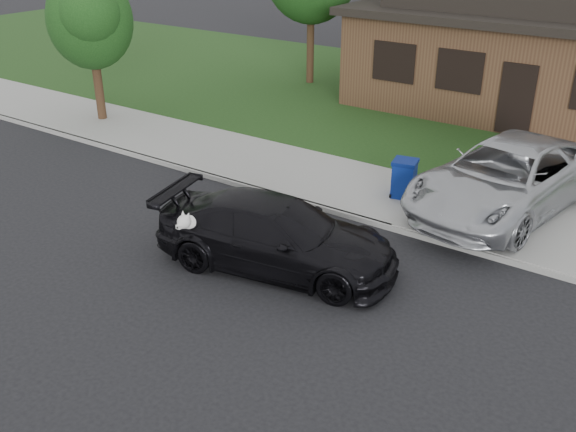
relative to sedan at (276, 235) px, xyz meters
The scene contains 10 objects.
ground 2.81m from the sedan, 162.35° to the right, with size 120.00×120.00×0.00m, color black.
sidewalk 4.95m from the sedan, 121.86° to the left, with size 60.00×3.00×0.12m, color gray.
curb 3.78m from the sedan, 134.12° to the left, with size 60.00×0.12×0.12m, color gray.
lawn 12.46m from the sedan, 102.03° to the left, with size 60.00×13.00×0.13m, color #193814.
driveway 9.81m from the sedan, 69.63° to the left, with size 4.50×13.00×0.14m, color gray.
sedan is the anchor object (origin of this frame).
minivan 5.58m from the sedan, 59.18° to the left, with size 2.55×5.53×1.54m, color #B5B7BD.
recycling_bin 4.27m from the sedan, 80.81° to the left, with size 0.65×0.65×0.91m.
house 14.31m from the sedan, 84.33° to the left, with size 12.60×8.60×4.65m.
tree_2 11.16m from the sedan, 156.75° to the left, with size 2.73×2.60×4.59m.
Camera 1 is at (8.95, -7.98, 6.33)m, focal length 40.00 mm.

